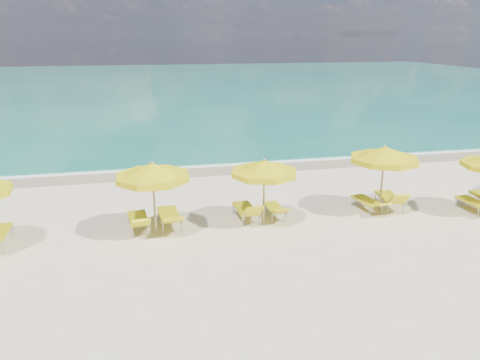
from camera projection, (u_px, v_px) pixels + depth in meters
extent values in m
plane|color=beige|center=(249.00, 226.00, 15.96)|extent=(120.00, 120.00, 0.00)
cube|color=#126752|center=(163.00, 85.00, 60.70)|extent=(120.00, 80.00, 0.30)
cube|color=tan|center=(214.00, 168.00, 22.86)|extent=(120.00, 2.60, 0.01)
cube|color=white|center=(212.00, 164.00, 23.60)|extent=(120.00, 1.20, 0.03)
cube|color=white|center=(100.00, 134.00, 30.58)|extent=(14.00, 0.36, 0.05)
cube|color=white|center=(275.00, 111.00, 39.97)|extent=(18.00, 0.30, 0.05)
cylinder|color=tan|center=(154.00, 200.00, 15.04)|extent=(0.07, 0.07, 2.36)
cone|color=yellow|center=(152.00, 170.00, 14.74)|extent=(3.19, 3.19, 0.47)
cylinder|color=yellow|center=(153.00, 177.00, 14.81)|extent=(3.22, 3.22, 0.19)
sphere|color=tan|center=(152.00, 163.00, 14.67)|extent=(0.10, 0.10, 0.10)
cylinder|color=tan|center=(264.00, 193.00, 15.87)|extent=(0.07, 0.07, 2.23)
cone|color=yellow|center=(264.00, 167.00, 15.59)|extent=(2.44, 2.44, 0.45)
cylinder|color=yellow|center=(264.00, 173.00, 15.66)|extent=(2.46, 2.46, 0.18)
sphere|color=tan|center=(264.00, 160.00, 15.52)|extent=(0.10, 0.10, 0.10)
cylinder|color=tan|center=(382.00, 180.00, 16.97)|extent=(0.07, 0.07, 2.41)
cone|color=yellow|center=(385.00, 153.00, 16.67)|extent=(2.60, 2.60, 0.48)
cylinder|color=yellow|center=(384.00, 159.00, 16.74)|extent=(2.63, 2.63, 0.19)
sphere|color=tan|center=(385.00, 146.00, 16.60)|extent=(0.11, 0.11, 0.11)
cube|color=yellow|center=(138.00, 218.00, 15.63)|extent=(0.72, 1.40, 0.08)
cube|color=yellow|center=(141.00, 223.00, 14.73)|extent=(0.65, 0.61, 0.45)
cube|color=yellow|center=(169.00, 214.00, 15.93)|extent=(0.73, 1.48, 0.09)
cube|color=yellow|center=(173.00, 220.00, 14.94)|extent=(0.68, 0.67, 0.41)
cube|color=yellow|center=(245.00, 208.00, 16.50)|extent=(0.69, 1.39, 0.08)
cube|color=yellow|center=(253.00, 211.00, 15.59)|extent=(0.64, 0.55, 0.50)
cube|color=yellow|center=(274.00, 207.00, 16.79)|extent=(0.52, 1.16, 0.07)
cube|color=yellow|center=(281.00, 211.00, 16.00)|extent=(0.52, 0.50, 0.34)
cube|color=yellow|center=(366.00, 200.00, 17.41)|extent=(0.73, 1.30, 0.08)
cube|color=yellow|center=(381.00, 205.00, 16.60)|extent=(0.63, 0.64, 0.30)
cube|color=yellow|center=(389.00, 197.00, 17.64)|extent=(0.82, 1.47, 0.09)
cube|color=yellow|center=(399.00, 199.00, 16.69)|extent=(0.69, 0.60, 0.53)
cube|color=yellow|center=(472.00, 201.00, 17.28)|extent=(0.63, 1.28, 0.08)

